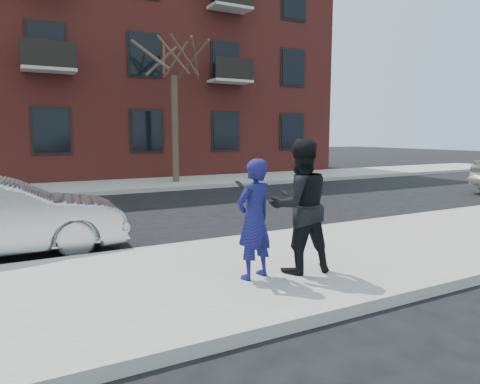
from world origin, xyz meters
TOP-DOWN VIEW (x-y plane):
  - ground at (0.00, 0.00)m, footprint 100.00×100.00m
  - near_sidewalk at (0.00, -0.25)m, footprint 50.00×3.50m
  - near_curb at (0.00, 1.55)m, footprint 50.00×0.10m
  - far_sidewalk at (0.00, 11.25)m, footprint 50.00×3.50m
  - far_curb at (0.00, 9.45)m, footprint 50.00×0.10m
  - apartment_building at (2.00, 18.00)m, footprint 24.30×10.30m
  - street_tree at (4.50, 11.00)m, footprint 3.60×3.60m
  - man_hoodie at (1.50, -0.66)m, footprint 0.67×0.53m
  - man_peacoat at (2.20, -0.71)m, footprint 1.00×0.84m

SIDE VIEW (x-z plane):
  - ground at x=0.00m, z-range 0.00..0.00m
  - near_sidewalk at x=0.00m, z-range 0.00..0.15m
  - near_curb at x=0.00m, z-range 0.00..0.15m
  - far_sidewalk at x=0.00m, z-range 0.00..0.15m
  - far_curb at x=0.00m, z-range 0.00..0.15m
  - man_hoodie at x=1.50m, z-range 0.15..1.75m
  - man_peacoat at x=2.20m, z-range 0.15..2.00m
  - street_tree at x=4.50m, z-range 2.12..8.92m
  - apartment_building at x=2.00m, z-range 0.01..12.31m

